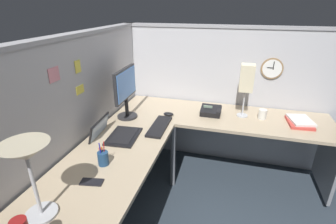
% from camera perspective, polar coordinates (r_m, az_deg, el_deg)
% --- Properties ---
extents(ground_plane, '(6.80, 6.80, 0.00)m').
position_cam_1_polar(ground_plane, '(2.67, 3.67, -18.64)').
color(ground_plane, '#2D3842').
extents(cubicle_wall_back, '(2.57, 0.12, 1.58)m').
position_cam_1_polar(cubicle_wall_back, '(2.24, -20.25, -4.47)').
color(cubicle_wall_back, '#B2B2B7').
rests_on(cubicle_wall_back, ground).
extents(cubicle_wall_right, '(0.12, 2.37, 1.58)m').
position_cam_1_polar(cubicle_wall_right, '(2.99, 12.51, 3.45)').
color(cubicle_wall_right, '#B2B2B7').
rests_on(cubicle_wall_right, ground).
extents(desk, '(2.35, 2.15, 0.73)m').
position_cam_1_polar(desk, '(2.17, 4.53, -8.90)').
color(desk, tan).
rests_on(desk, ground).
extents(monitor, '(0.46, 0.20, 0.50)m').
position_cam_1_polar(monitor, '(2.47, -9.57, 5.06)').
color(monitor, '#232326').
rests_on(monitor, desk).
extents(laptop, '(0.37, 0.41, 0.22)m').
position_cam_1_polar(laptop, '(2.23, -12.35, -4.80)').
color(laptop, black).
rests_on(laptop, desk).
extents(keyboard, '(0.43, 0.15, 0.02)m').
position_cam_1_polar(keyboard, '(2.33, -1.96, -3.26)').
color(keyboard, black).
rests_on(keyboard, desk).
extents(computer_mouse, '(0.06, 0.10, 0.03)m').
position_cam_1_polar(computer_mouse, '(2.57, 0.11, -0.46)').
color(computer_mouse, black).
rests_on(computer_mouse, desk).
extents(desk_lamp_dome, '(0.24, 0.24, 0.44)m').
position_cam_1_polar(desk_lamp_dome, '(1.42, -29.32, -9.16)').
color(desk_lamp_dome, '#B7BABF').
rests_on(desk_lamp_dome, desk).
extents(pen_cup, '(0.08, 0.08, 0.18)m').
position_cam_1_polar(pen_cup, '(1.86, -14.49, -10.06)').
color(pen_cup, navy).
rests_on(pen_cup, desk).
extents(cell_phone, '(0.09, 0.15, 0.01)m').
position_cam_1_polar(cell_phone, '(1.74, -16.89, -14.94)').
color(cell_phone, black).
rests_on(cell_phone, desk).
extents(office_phone, '(0.19, 0.21, 0.11)m').
position_cam_1_polar(office_phone, '(2.62, 9.81, 0.17)').
color(office_phone, black).
rests_on(office_phone, desk).
extents(book_stack, '(0.31, 0.24, 0.04)m').
position_cam_1_polar(book_stack, '(2.71, 27.73, -1.94)').
color(book_stack, '#BF3F38').
rests_on(book_stack, desk).
extents(desk_lamp_paper, '(0.13, 0.13, 0.53)m').
position_cam_1_polar(desk_lamp_paper, '(2.55, 17.40, 7.04)').
color(desk_lamp_paper, '#B7BABF').
rests_on(desk_lamp_paper, desk).
extents(coffee_mug, '(0.08, 0.08, 0.10)m').
position_cam_1_polar(coffee_mug, '(2.66, 20.64, -0.47)').
color(coffee_mug, silver).
rests_on(coffee_mug, desk).
extents(wall_clock, '(0.04, 0.22, 0.22)m').
position_cam_1_polar(wall_clock, '(2.86, 22.49, 9.10)').
color(wall_clock, olive).
extents(pinned_note_leftmost, '(0.11, 0.00, 0.10)m').
position_cam_1_polar(pinned_note_leftmost, '(1.88, -24.43, 7.71)').
color(pinned_note_leftmost, pink).
extents(pinned_note_middle, '(0.07, 0.00, 0.10)m').
position_cam_1_polar(pinned_note_middle, '(2.10, -19.77, 9.67)').
color(pinned_note_middle, '#EAD84C').
extents(pinned_note_rightmost, '(0.10, 0.00, 0.07)m').
position_cam_1_polar(pinned_note_rightmost, '(2.13, -19.30, 4.81)').
color(pinned_note_rightmost, '#EAD84C').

